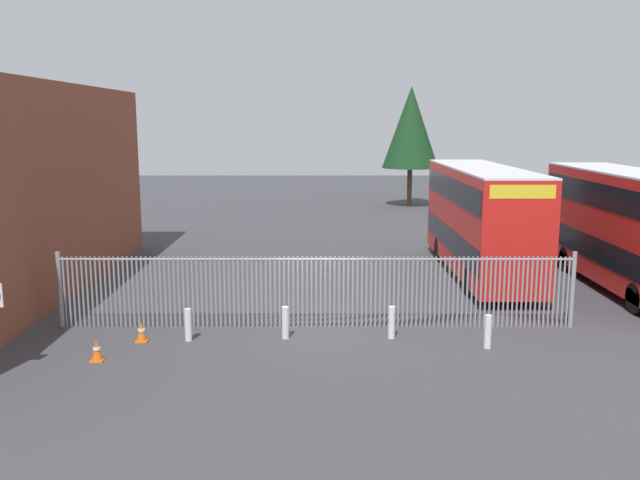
{
  "coord_description": "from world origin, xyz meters",
  "views": [
    {
      "loc": [
        0.05,
        -19.8,
        6.24
      ],
      "look_at": [
        0.0,
        4.0,
        2.0
      ],
      "focal_mm": 37.62,
      "sensor_mm": 36.0,
      "label": 1
    }
  ],
  "objects": [
    {
      "name": "ground_plane",
      "position": [
        0.0,
        8.0,
        0.0
      ],
      "size": [
        100.0,
        100.0,
        0.0
      ],
      "primitive_type": "plane",
      "color": "#3D3D42"
    },
    {
      "name": "bollard_far_right",
      "position": [
        4.72,
        -1.96,
        0.47
      ],
      "size": [
        0.2,
        0.2,
        0.95
      ],
      "primitive_type": "cylinder",
      "color": "silver",
      "rests_on": "ground"
    },
    {
      "name": "double_decker_bus_behind_fence_left",
      "position": [
        6.56,
        6.99,
        2.42
      ],
      "size": [
        2.54,
        10.81,
        4.42
      ],
      "color": "red",
      "rests_on": "ground"
    },
    {
      "name": "traffic_cone_mid_forecourt",
      "position": [
        -5.06,
        -1.41,
        0.29
      ],
      "size": [
        0.34,
        0.34,
        0.59
      ],
      "color": "orange",
      "rests_on": "ground"
    },
    {
      "name": "bollard_center_front",
      "position": [
        -0.95,
        -1.12,
        0.47
      ],
      "size": [
        0.2,
        0.2,
        0.95
      ],
      "primitive_type": "cylinder",
      "color": "silver",
      "rests_on": "ground"
    },
    {
      "name": "palisade_fence",
      "position": [
        -0.06,
        0.0,
        1.18
      ],
      "size": [
        15.76,
        0.14,
        2.35
      ],
      "color": "gray",
      "rests_on": "ground"
    },
    {
      "name": "tree_tall_back",
      "position": [
        6.68,
        29.65,
        5.77
      ],
      "size": [
        4.13,
        4.13,
        8.74
      ],
      "color": "#4C3823",
      "rests_on": "ground"
    },
    {
      "name": "bollard_near_right",
      "position": [
        2.14,
        -1.09,
        0.47
      ],
      "size": [
        0.2,
        0.2,
        0.95
      ],
      "primitive_type": "cylinder",
      "color": "silver",
      "rests_on": "ground"
    },
    {
      "name": "double_decker_bus_near_gate",
      "position": [
        11.5,
        4.73,
        2.42
      ],
      "size": [
        2.54,
        10.81,
        4.42
      ],
      "color": "red",
      "rests_on": "ground"
    },
    {
      "name": "bollard_near_left",
      "position": [
        -3.73,
        -1.32,
        0.47
      ],
      "size": [
        0.2,
        0.2,
        0.95
      ],
      "primitive_type": "cylinder",
      "color": "silver",
      "rests_on": "ground"
    },
    {
      "name": "traffic_cone_by_gate",
      "position": [
        -5.82,
        -2.99,
        0.29
      ],
      "size": [
        0.34,
        0.34,
        0.59
      ],
      "color": "orange",
      "rests_on": "ground"
    }
  ]
}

